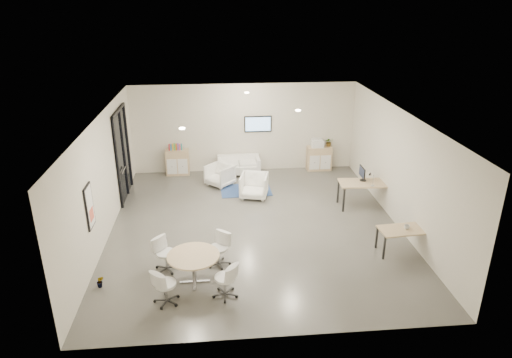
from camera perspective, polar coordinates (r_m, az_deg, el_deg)
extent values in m
cube|color=#4E4C47|center=(13.12, -0.09, -7.46)|extent=(8.00, 9.00, 0.80)
cube|color=white|center=(11.68, -0.10, 9.88)|extent=(8.00, 9.00, 0.80)
cube|color=beige|center=(16.90, -1.60, 6.74)|extent=(8.00, 0.80, 3.20)
cube|color=beige|center=(7.93, 3.18, -12.27)|extent=(8.00, 0.80, 3.20)
cube|color=beige|center=(12.67, -20.32, -0.01)|extent=(0.80, 9.00, 3.20)
cube|color=beige|center=(13.36, 19.06, 1.29)|extent=(0.80, 9.00, 3.20)
cube|color=black|center=(14.91, -16.35, 3.03)|extent=(0.02, 1.90, 2.85)
cube|color=black|center=(14.54, -16.85, 8.19)|extent=(0.06, 1.90, 0.08)
cube|color=black|center=(14.07, -16.90, 1.82)|extent=(0.06, 0.08, 2.85)
cube|color=black|center=(15.76, -15.71, 4.11)|extent=(0.06, 0.08, 2.85)
cube|color=black|center=(15.05, -16.17, 3.22)|extent=(0.06, 0.07, 2.85)
cube|color=#B2B2B7|center=(14.61, -16.26, 1.07)|extent=(0.04, 0.60, 0.05)
cube|color=black|center=(11.16, -20.12, -3.25)|extent=(0.04, 0.54, 1.04)
cube|color=white|center=(11.15, -20.01, -3.25)|extent=(0.01, 0.46, 0.96)
cube|color=#E45F47|center=(11.23, -19.86, -4.17)|extent=(0.01, 0.32, 0.30)
cube|color=black|center=(16.48, 0.24, 6.89)|extent=(0.98, 0.05, 0.58)
cube|color=#90C2F9|center=(16.45, 0.25, 6.87)|extent=(0.90, 0.01, 0.50)
cylinder|color=#FFEAC6|center=(10.79, -9.23, 6.27)|extent=(0.14, 0.14, 0.03)
cylinder|color=#FFEAC6|center=(12.41, 5.28, 8.54)|extent=(0.14, 0.14, 0.03)
cylinder|color=#FFEAC6|center=(14.69, -1.17, 10.74)|extent=(0.14, 0.14, 0.03)
cube|color=tan|center=(16.66, -9.77, 2.10)|extent=(0.82, 0.41, 0.93)
cube|color=white|center=(16.51, -10.45, 1.52)|extent=(0.35, 0.02, 0.56)
cube|color=white|center=(16.48, -9.14, 1.57)|extent=(0.35, 0.02, 0.56)
cube|color=tan|center=(17.03, 7.87, 2.59)|extent=(0.89, 0.42, 0.89)
cube|color=white|center=(16.82, 7.34, 2.05)|extent=(0.37, 0.02, 0.53)
cube|color=white|center=(16.91, 8.69, 2.08)|extent=(0.37, 0.02, 0.53)
cube|color=red|center=(16.50, -10.79, 3.93)|extent=(0.04, 0.14, 0.22)
cube|color=#337FCC|center=(16.50, -10.58, 3.94)|extent=(0.04, 0.14, 0.22)
cube|color=gold|center=(16.49, -10.36, 3.95)|extent=(0.04, 0.14, 0.22)
cube|color=#4CB24C|center=(16.49, -10.15, 3.96)|extent=(0.04, 0.14, 0.22)
cube|color=#CC6619|center=(16.48, -9.93, 3.97)|extent=(0.04, 0.14, 0.22)
cube|color=purple|center=(16.48, -9.72, 3.97)|extent=(0.04, 0.14, 0.22)
cube|color=#E54C7F|center=(16.47, -9.51, 3.98)|extent=(0.04, 0.14, 0.22)
cube|color=teal|center=(16.47, -9.29, 3.99)|extent=(0.04, 0.14, 0.22)
cube|color=white|center=(16.83, 7.66, 4.43)|extent=(0.45, 0.38, 0.26)
cube|color=white|center=(16.79, 7.69, 4.94)|extent=(0.34, 0.28, 0.06)
cube|color=white|center=(16.53, -2.17, 1.40)|extent=(1.52, 0.79, 0.28)
cube|color=white|center=(16.70, -2.24, 2.65)|extent=(1.51, 0.21, 0.28)
cube|color=white|center=(16.46, -4.55, 1.78)|extent=(0.15, 0.75, 0.56)
cube|color=white|center=(16.53, 0.20, 1.93)|extent=(0.15, 0.75, 0.56)
cube|color=navy|center=(15.22, -1.28, -1.40)|extent=(1.69, 1.16, 0.01)
imported|color=white|center=(15.54, -4.56, 0.62)|extent=(1.07, 1.07, 0.80)
imported|color=white|center=(14.55, -0.26, -0.72)|extent=(0.99, 0.95, 0.86)
cube|color=tan|center=(14.19, 13.40, -0.50)|extent=(1.55, 0.85, 0.04)
cube|color=black|center=(13.86, 10.91, -2.62)|extent=(0.05, 0.05, 0.74)
cube|color=black|center=(14.30, 16.32, -2.34)|extent=(0.05, 0.05, 0.74)
cube|color=black|center=(14.42, 10.23, -1.55)|extent=(0.05, 0.05, 0.74)
cube|color=black|center=(14.85, 15.45, -1.32)|extent=(0.05, 0.05, 0.74)
cube|color=tan|center=(11.98, 18.11, -6.02)|extent=(1.32, 0.74, 0.04)
cube|color=black|center=(11.70, 15.73, -8.29)|extent=(0.05, 0.05, 0.63)
cube|color=black|center=(12.16, 21.00, -7.78)|extent=(0.05, 0.05, 0.63)
cube|color=black|center=(12.14, 14.85, -7.01)|extent=(0.05, 0.05, 0.63)
cube|color=black|center=(12.59, 19.96, -6.58)|extent=(0.05, 0.05, 0.63)
cylinder|color=black|center=(14.31, 13.23, -0.15)|extent=(0.20, 0.20, 0.02)
cube|color=black|center=(14.27, 13.27, 0.30)|extent=(0.04, 0.03, 0.24)
cube|color=black|center=(14.20, 13.13, 0.85)|extent=(0.03, 0.50, 0.32)
cylinder|color=tan|center=(10.33, -7.84, -9.49)|extent=(1.17, 1.17, 0.04)
cylinder|color=#B2B2B7|center=(10.52, -7.74, -11.15)|extent=(0.10, 0.10, 0.67)
cube|color=#B2B2B7|center=(10.70, -7.65, -12.59)|extent=(0.68, 0.06, 0.03)
cube|color=#B2B2B7|center=(10.70, -7.65, -12.59)|extent=(0.06, 0.68, 0.03)
imported|color=#3F7F3F|center=(16.96, 9.12, 4.48)|extent=(0.34, 0.37, 0.26)
imported|color=#3F7F3F|center=(10.99, -18.85, -12.39)|extent=(0.18, 0.30, 0.13)
imported|color=white|center=(11.95, 18.35, -5.67)|extent=(0.15, 0.12, 0.14)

